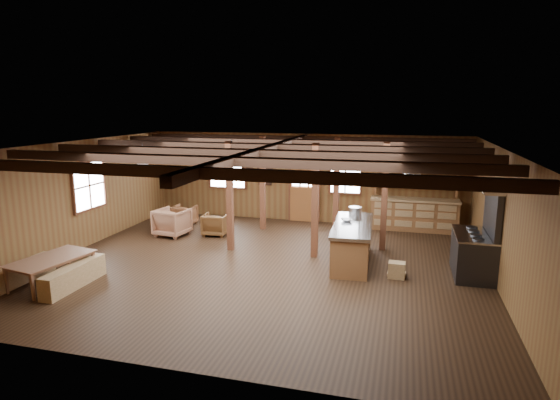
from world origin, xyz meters
name	(u,v)px	position (x,y,z in m)	size (l,w,h in m)	color
room	(263,207)	(0.00, 0.00, 1.40)	(10.04, 9.04, 2.84)	black
ceiling_joists	(265,150)	(0.00, 0.18, 2.68)	(9.80, 8.82, 0.18)	black
timber_posts	(305,192)	(0.52, 2.08, 1.40)	(3.95, 2.35, 2.80)	#4B2515
back_door	(304,194)	(0.00, 4.45, 0.88)	(1.02, 0.08, 2.15)	brown
window_back_left	(228,169)	(-2.60, 4.46, 1.60)	(1.32, 0.06, 1.32)	white
window_back_right	(346,173)	(1.30, 4.46, 1.60)	(1.02, 0.06, 1.32)	white
window_left	(89,186)	(-4.96, 0.50, 1.60)	(0.14, 1.24, 1.32)	white
notice_boards	(259,169)	(-1.50, 4.46, 1.64)	(1.08, 0.03, 0.90)	silver
back_counter	(414,211)	(3.40, 4.20, 0.60)	(2.55, 0.60, 2.45)	brown
pendant_lamps	(191,162)	(-2.25, 1.00, 2.25)	(1.86, 2.36, 0.66)	#2E2E31
pot_rack	(411,173)	(3.19, 0.26, 2.27)	(0.40, 3.00, 0.45)	#2E2E31
kitchen_island	(352,243)	(1.95, 0.80, 0.48)	(1.00, 2.54, 1.20)	brown
step_stool	(397,270)	(3.00, 0.02, 0.18)	(0.40, 0.28, 0.35)	brown
commercial_range	(476,247)	(4.65, 0.64, 0.64)	(0.82, 1.61, 1.99)	#2E2E31
dining_table	(53,271)	(-3.90, -2.23, 0.29)	(1.65, 0.92, 0.58)	brown
bench_wall	(24,272)	(-4.65, -2.23, 0.21)	(0.29, 1.53, 0.42)	brown
bench_aisle	(74,276)	(-3.40, -2.23, 0.23)	(0.32, 1.69, 0.46)	brown
armchair_a	(184,215)	(-3.50, 2.99, 0.31)	(0.67, 0.68, 0.62)	brown
armchair_b	(216,224)	(-2.12, 2.19, 0.31)	(0.67, 0.69, 0.63)	brown
armchair_c	(172,222)	(-3.28, 1.81, 0.39)	(0.84, 0.87, 0.79)	#915E42
counter_pot	(355,211)	(1.89, 1.80, 1.04)	(0.32, 0.32, 0.19)	silver
bowl	(347,220)	(1.78, 1.01, 0.97)	(0.27, 0.27, 0.07)	silver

